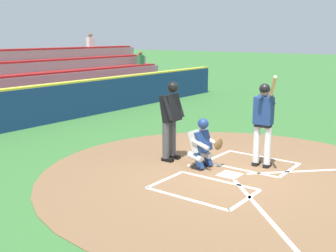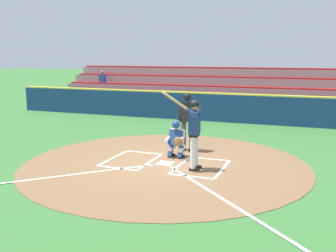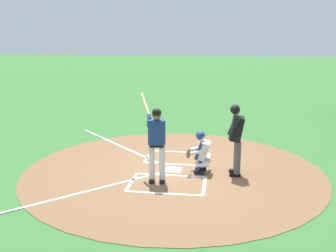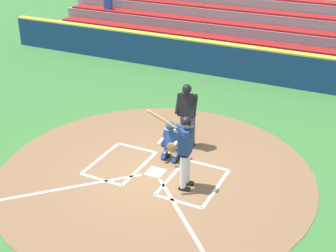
% 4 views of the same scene
% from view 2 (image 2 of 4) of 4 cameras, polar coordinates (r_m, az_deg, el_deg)
% --- Properties ---
extents(ground_plane, '(120.00, 120.00, 0.00)m').
position_cam_2_polar(ground_plane, '(11.10, -0.45, -5.51)').
color(ground_plane, '#387033').
extents(dirt_circle, '(8.00, 8.00, 0.01)m').
position_cam_2_polar(dirt_circle, '(11.10, -0.45, -5.48)').
color(dirt_circle, brown).
rests_on(dirt_circle, ground).
extents(home_plate_and_chalk, '(7.93, 4.91, 0.01)m').
position_cam_2_polar(home_plate_and_chalk, '(10.32, -2.22, -6.68)').
color(home_plate_and_chalk, white).
rests_on(home_plate_and_chalk, dirt_circle).
extents(batter, '(0.91, 0.76, 2.13)m').
position_cam_2_polar(batter, '(10.29, 3.80, -0.51)').
color(batter, white).
rests_on(batter, ground).
extents(catcher, '(0.59, 0.64, 1.13)m').
position_cam_2_polar(catcher, '(11.61, 1.24, -1.81)').
color(catcher, black).
rests_on(catcher, ground).
extents(plate_umpire, '(0.59, 0.43, 1.86)m').
position_cam_2_polar(plate_umpire, '(12.34, 2.86, 1.22)').
color(plate_umpire, '#4C4C51').
rests_on(plate_umpire, ground).
extents(baseball, '(0.07, 0.07, 0.07)m').
position_cam_2_polar(baseball, '(12.02, 0.91, -4.09)').
color(baseball, white).
rests_on(baseball, ground).
extents(backstop_wall, '(22.00, 0.36, 1.31)m').
position_cam_2_polar(backstop_wall, '(18.04, 8.19, 2.67)').
color(backstop_wall, navy).
rests_on(backstop_wall, ground).
extents(bleacher_stand, '(20.00, 4.25, 3.00)m').
position_cam_2_polar(bleacher_stand, '(21.19, 10.15, 4.30)').
color(bleacher_stand, gray).
rests_on(bleacher_stand, ground).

